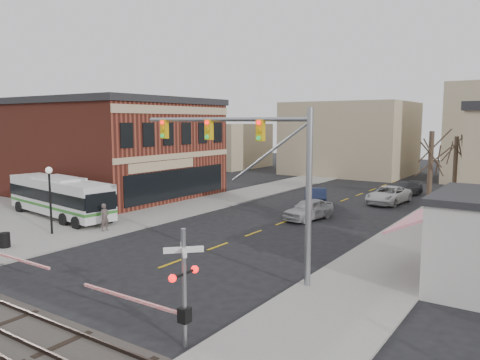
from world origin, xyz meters
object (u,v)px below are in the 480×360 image
at_px(transit_bus, 60,196).
at_px(car_b, 316,197).
at_px(trash_bin, 5,240).
at_px(street_lamp, 50,186).
at_px(pedestrian_near, 105,217).
at_px(traffic_signal_mast, 257,158).
at_px(car_d, 403,189).
at_px(rr_crossing_east, 174,287).
at_px(car_a, 309,209).
at_px(pedestrian_far, 113,209).
at_px(car_c, 389,195).

distance_m(transit_bus, car_b, 21.02).
distance_m(transit_bus, trash_bin, 8.92).
distance_m(street_lamp, pedestrian_near, 4.01).
bearing_deg(transit_bus, street_lamp, -40.13).
xyz_separation_m(traffic_signal_mast, pedestrian_near, (-13.16, 1.85, -4.68)).
distance_m(street_lamp, car_d, 33.02).
height_order(rr_crossing_east, street_lamp, street_lamp).
bearing_deg(car_d, pedestrian_near, -94.84).
bearing_deg(car_b, car_a, 84.73).
bearing_deg(car_b, rr_crossing_east, 80.26).
bearing_deg(car_a, trash_bin, -111.20).
bearing_deg(trash_bin, traffic_signal_mast, 15.93).
xyz_separation_m(street_lamp, car_d, (14.49, 29.56, -2.55)).
bearing_deg(pedestrian_far, car_b, -12.49).
height_order(rr_crossing_east, car_a, rr_crossing_east).
relative_size(car_a, car_c, 0.83).
bearing_deg(car_a, car_d, 90.53).
bearing_deg(rr_crossing_east, pedestrian_near, 147.75).
relative_size(transit_bus, car_b, 2.32).
distance_m(street_lamp, car_c, 28.50).
relative_size(car_a, pedestrian_far, 2.81).
xyz_separation_m(trash_bin, pedestrian_far, (-0.66, 8.57, 0.39)).
xyz_separation_m(street_lamp, car_b, (9.82, 19.16, -2.40)).
bearing_deg(pedestrian_far, trash_bin, -153.46).
bearing_deg(rr_crossing_east, trash_bin, 168.96).
bearing_deg(trash_bin, rr_crossing_east, -11.04).
bearing_deg(car_b, street_lamp, 38.08).
distance_m(traffic_signal_mast, pedestrian_far, 16.65).
xyz_separation_m(traffic_signal_mast, trash_bin, (-14.67, -4.19, -5.17)).
relative_size(traffic_signal_mast, pedestrian_far, 5.82).
distance_m(transit_bus, car_c, 28.07).
distance_m(car_b, car_d, 11.40).
xyz_separation_m(trash_bin, car_c, (13.86, 27.91, 0.23)).
relative_size(car_b, pedestrian_near, 2.79).
bearing_deg(trash_bin, car_b, 68.17).
distance_m(rr_crossing_east, trash_bin, 16.41).
relative_size(car_c, pedestrian_near, 3.05).
distance_m(traffic_signal_mast, car_c, 24.25).
bearing_deg(traffic_signal_mast, car_d, 91.79).
bearing_deg(car_a, transit_bus, -136.53).
bearing_deg(pedestrian_far, rr_crossing_east, -102.89).
distance_m(car_c, car_d, 5.20).
relative_size(car_c, car_d, 1.17).
relative_size(trash_bin, car_a, 0.19).
bearing_deg(pedestrian_near, car_c, -29.05).
xyz_separation_m(trash_bin, car_b, (9.10, 22.71, 0.30)).
bearing_deg(trash_bin, car_d, 67.43).
xyz_separation_m(rr_crossing_east, pedestrian_far, (-16.70, 11.70, -1.02)).
relative_size(traffic_signal_mast, rr_crossing_east, 1.72).
xyz_separation_m(car_a, car_c, (2.92, 10.40, -0.01)).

